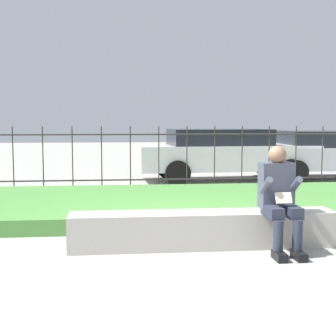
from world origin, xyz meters
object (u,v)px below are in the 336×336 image
person_seated_reader (279,195)px  car_parked_center (224,153)px  stone_bench (203,231)px  car_parked_right (336,153)px

person_seated_reader → car_parked_center: bearing=82.8°
car_parked_center → stone_bench: bearing=-108.2°
stone_bench → car_parked_center: size_ratio=0.69×
car_parked_center → car_parked_right: (3.05, 0.10, -0.03)m
stone_bench → person_seated_reader: person_seated_reader is taller
car_parked_center → car_parked_right: 3.05m
car_parked_right → person_seated_reader: bearing=-117.4°
stone_bench → car_parked_center: 6.59m
person_seated_reader → car_parked_right: (3.89, 6.71, 0.02)m
car_parked_center → person_seated_reader: bearing=-100.6°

